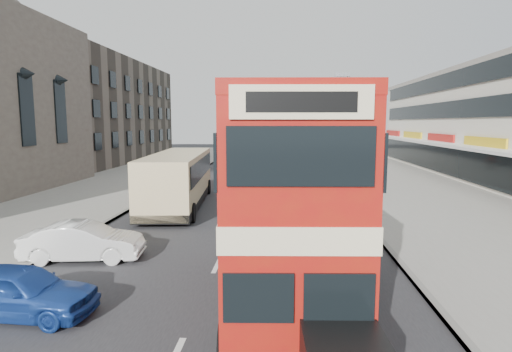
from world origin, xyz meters
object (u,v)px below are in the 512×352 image
at_px(car_right_a, 328,186).
at_px(pedestrian_far, 354,161).
at_px(car_left_near, 19,291).
at_px(pedestrian_near, 363,182).
at_px(street_lamp, 346,122).
at_px(bus_main, 285,201).
at_px(car_left_front, 83,242).
at_px(cyclist, 315,174).
at_px(bus_second, 279,147).
at_px(coach, 179,177).
at_px(car_right_b, 322,177).

distance_m(car_right_a, pedestrian_far, 16.04).
xyz_separation_m(car_left_near, pedestrian_far, (13.53, 32.59, 0.29)).
xyz_separation_m(car_left_near, pedestrian_near, (11.55, 17.47, 0.31)).
height_order(street_lamp, car_right_a, street_lamp).
height_order(bus_main, car_left_near, bus_main).
height_order(car_left_front, pedestrian_near, pedestrian_near).
distance_m(car_right_a, cyclist, 6.37).
relative_size(bus_second, car_right_a, 1.97).
distance_m(car_left_front, car_right_a, 16.20).
height_order(coach, cyclist, coach).
relative_size(car_left_front, car_right_a, 0.83).
height_order(bus_main, coach, bus_main).
height_order(street_lamp, car_right_b, street_lamp).
xyz_separation_m(coach, pedestrian_far, (13.01, 18.88, -0.72)).
bearing_deg(pedestrian_near, car_right_a, 10.08).
xyz_separation_m(car_right_b, pedestrian_far, (4.13, 9.99, 0.35)).
distance_m(street_lamp, pedestrian_far, 13.28).
height_order(pedestrian_far, cyclist, cyclist).
bearing_deg(car_left_near, car_right_a, -24.90).
bearing_deg(pedestrian_far, car_right_b, -110.13).
relative_size(coach, car_left_front, 2.68).
bearing_deg(bus_main, car_right_a, -103.20).
relative_size(bus_main, car_right_b, 2.28).
height_order(coach, car_right_b, coach).
bearing_deg(car_left_near, pedestrian_far, -18.85).
distance_m(car_left_near, pedestrian_near, 20.94).
xyz_separation_m(bus_second, pedestrian_far, (7.42, 7.26, -1.80)).
bearing_deg(street_lamp, coach, -147.73).
distance_m(bus_second, coach, 12.94).
distance_m(bus_second, car_right_a, 9.06).
distance_m(coach, car_left_near, 13.76).
bearing_deg(bus_main, pedestrian_near, -110.30).
xyz_separation_m(bus_main, bus_second, (-0.36, 24.27, -0.02)).
height_order(bus_second, car_right_b, bus_second).
bearing_deg(car_right_b, street_lamp, 33.50).
xyz_separation_m(car_left_near, car_right_b, (9.40, 22.60, -0.06)).
distance_m(car_right_b, pedestrian_far, 10.82).
bearing_deg(car_right_b, pedestrian_near, 26.53).
relative_size(coach, car_left_near, 2.84).
bearing_deg(coach, bus_second, 59.48).
xyz_separation_m(street_lamp, car_right_b, (-1.37, 2.41, -4.20)).
height_order(street_lamp, pedestrian_near, street_lamp).
relative_size(bus_main, bus_second, 1.00).
bearing_deg(bus_main, bus_second, -92.27).
height_order(bus_second, pedestrian_far, bus_second).
xyz_separation_m(car_left_front, pedestrian_near, (11.98, 13.28, 0.29)).
bearing_deg(car_right_a, bus_second, -157.79).
bearing_deg(coach, pedestrian_near, 13.99).
distance_m(bus_second, pedestrian_near, 9.73).
bearing_deg(bus_main, car_right_b, -100.86).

